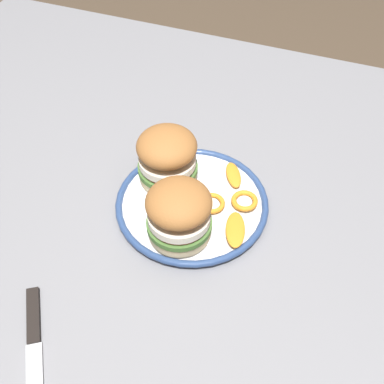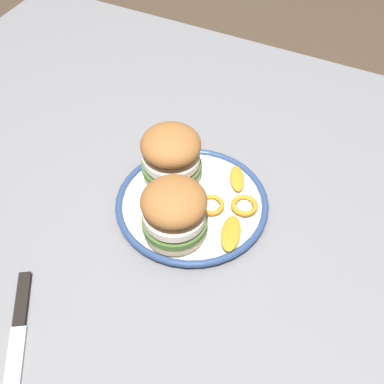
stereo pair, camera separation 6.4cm
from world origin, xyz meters
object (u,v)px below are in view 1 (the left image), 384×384
Objects in this scene: sandwich_half_right at (167,156)px; table_knife at (34,347)px; dinner_plate at (192,204)px; sandwich_half_left at (179,212)px; dining_table at (169,234)px.

table_knife is (-0.06, -0.36, -0.07)m from sandwich_half_right.
dinner_plate is 1.87× the size of sandwich_half_left.
dinner_plate is at bearing 10.86° from dining_table.
dining_table is 9.55× the size of sandwich_half_left.
sandwich_half_right is at bearing 119.87° from sandwich_half_left.
dinner_plate is (0.04, 0.01, 0.10)m from dining_table.
dining_table is at bearing 75.66° from table_knife.
sandwich_half_right is (-0.06, 0.11, 0.00)m from sandwich_half_left.
dining_table is at bearing -169.14° from dinner_plate.
dinner_plate is at bearing 93.03° from sandwich_half_left.
sandwich_half_left is 1.11× the size of sandwich_half_right.
sandwich_half_right reaches higher than dinner_plate.
sandwich_half_left is 0.72× the size of table_knife.
dinner_plate is at bearing -33.29° from sandwich_half_right.
sandwich_half_right is at bearing 80.08° from table_knife.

